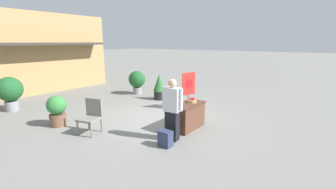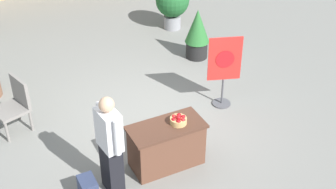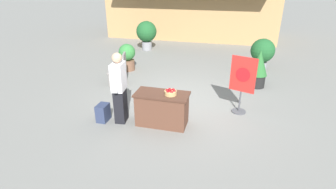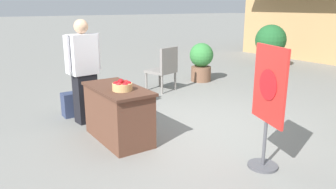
% 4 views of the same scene
% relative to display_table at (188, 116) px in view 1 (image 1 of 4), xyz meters
% --- Properties ---
extents(ground_plane, '(120.00, 120.00, 0.00)m').
position_rel_display_table_xyz_m(ground_plane, '(0.28, 1.28, -0.39)').
color(ground_plane, slate).
extents(storefront_building, '(9.08, 4.54, 4.07)m').
position_rel_display_table_xyz_m(storefront_building, '(-1.07, 10.27, 1.65)').
color(storefront_building, tan).
rests_on(storefront_building, ground_plane).
extents(display_table, '(1.23, 0.60, 0.78)m').
position_rel_display_table_xyz_m(display_table, '(0.00, 0.00, 0.00)').
color(display_table, brown).
rests_on(display_table, ground_plane).
extents(apple_basket, '(0.27, 0.27, 0.16)m').
position_rel_display_table_xyz_m(apple_basket, '(0.20, -0.02, 0.45)').
color(apple_basket, tan).
rests_on(apple_basket, display_table).
extents(person_visitor, '(0.31, 0.61, 1.69)m').
position_rel_display_table_xyz_m(person_visitor, '(-0.98, -0.12, 0.47)').
color(person_visitor, black).
rests_on(person_visitor, ground_plane).
extents(backpack, '(0.24, 0.34, 0.42)m').
position_rel_display_table_xyz_m(backpack, '(-1.42, -0.21, -0.18)').
color(backpack, '#2D3856').
rests_on(backpack, ground_plane).
extents(poster_board, '(0.61, 0.36, 1.46)m').
position_rel_display_table_xyz_m(poster_board, '(1.75, 1.07, 0.43)').
color(poster_board, '#4C4C51').
rests_on(poster_board, ground_plane).
extents(patio_chair, '(0.68, 0.68, 1.00)m').
position_rel_display_table_xyz_m(patio_chair, '(-1.97, 2.09, 0.16)').
color(patio_chair, gray).
rests_on(patio_chair, ground_plane).
extents(potted_plant_far_left, '(0.60, 0.60, 0.98)m').
position_rel_display_table_xyz_m(potted_plant_far_left, '(-2.30, 3.44, 0.13)').
color(potted_plant_far_left, brown).
rests_on(potted_plant_far_left, ground_plane).
extents(potted_plant_near_left, '(0.85, 0.85, 1.19)m').
position_rel_display_table_xyz_m(potted_plant_near_left, '(2.46, 4.59, 0.31)').
color(potted_plant_near_left, gray).
rests_on(potted_plant_near_left, ground_plane).
extents(potted_plant_near_right, '(0.94, 0.94, 1.33)m').
position_rel_display_table_xyz_m(potted_plant_near_right, '(-2.57, 6.41, 0.41)').
color(potted_plant_near_right, gray).
rests_on(potted_plant_near_right, ground_plane).
extents(potted_plant_far_right, '(0.55, 0.55, 1.17)m').
position_rel_display_table_xyz_m(potted_plant_far_right, '(2.26, 2.97, 0.22)').
color(potted_plant_far_right, black).
rests_on(potted_plant_far_right, ground_plane).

